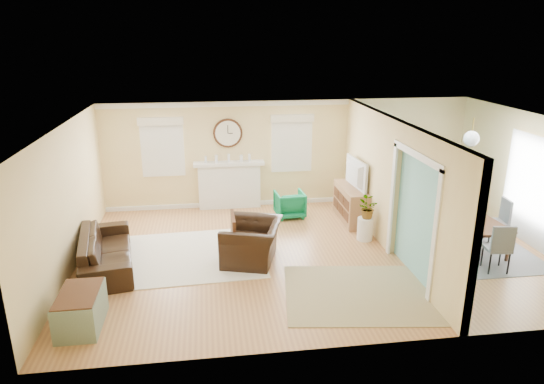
{
  "coord_description": "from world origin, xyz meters",
  "views": [
    {
      "loc": [
        -2.01,
        -8.49,
        4.1
      ],
      "look_at": [
        -0.8,
        0.3,
        1.2
      ],
      "focal_mm": 32.0,
      "sensor_mm": 36.0,
      "label": 1
    }
  ],
  "objects_px": {
    "eames_chair": "(252,242)",
    "green_chair": "(290,204)",
    "credenza": "(351,204)",
    "sofa": "(106,250)",
    "dining_table": "(467,232)"
  },
  "relations": [
    {
      "from": "green_chair",
      "to": "credenza",
      "type": "xyz_separation_m",
      "value": [
        1.35,
        -0.43,
        0.1
      ]
    },
    {
      "from": "eames_chair",
      "to": "credenza",
      "type": "distance_m",
      "value": 3.03
    },
    {
      "from": "sofa",
      "to": "dining_table",
      "type": "distance_m",
      "value": 7.03
    },
    {
      "from": "green_chair",
      "to": "dining_table",
      "type": "height_order",
      "value": "dining_table"
    },
    {
      "from": "credenza",
      "to": "dining_table",
      "type": "relative_size",
      "value": 0.8
    },
    {
      "from": "sofa",
      "to": "credenza",
      "type": "distance_m",
      "value": 5.39
    },
    {
      "from": "eames_chair",
      "to": "green_chair",
      "type": "height_order",
      "value": "eames_chair"
    },
    {
      "from": "sofa",
      "to": "dining_table",
      "type": "relative_size",
      "value": 1.27
    },
    {
      "from": "eames_chair",
      "to": "green_chair",
      "type": "relative_size",
      "value": 1.75
    },
    {
      "from": "green_chair",
      "to": "credenza",
      "type": "relative_size",
      "value": 0.48
    },
    {
      "from": "green_chair",
      "to": "credenza",
      "type": "height_order",
      "value": "credenza"
    },
    {
      "from": "eames_chair",
      "to": "green_chair",
      "type": "bearing_deg",
      "value": 170.26
    },
    {
      "from": "green_chair",
      "to": "credenza",
      "type": "distance_m",
      "value": 1.42
    },
    {
      "from": "dining_table",
      "to": "green_chair",
      "type": "bearing_deg",
      "value": 53.75
    },
    {
      "from": "green_chair",
      "to": "credenza",
      "type": "bearing_deg",
      "value": 157.92
    }
  ]
}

